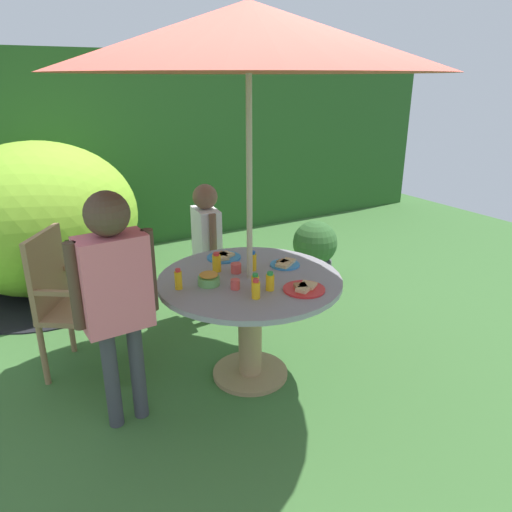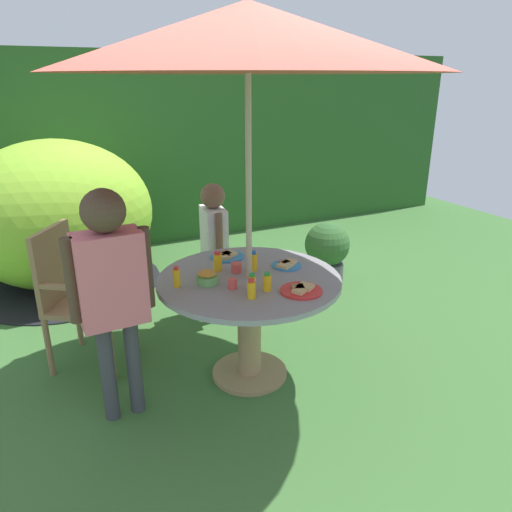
{
  "view_description": "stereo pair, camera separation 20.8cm",
  "coord_description": "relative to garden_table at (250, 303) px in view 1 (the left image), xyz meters",
  "views": [
    {
      "loc": [
        -1.37,
        -2.45,
        1.91
      ],
      "look_at": [
        0.06,
        0.03,
        0.85
      ],
      "focal_mm": 33.73,
      "sensor_mm": 36.0,
      "label": 1
    },
    {
      "loc": [
        -1.19,
        -2.55,
        1.91
      ],
      "look_at": [
        0.06,
        0.03,
        0.85
      ],
      "focal_mm": 33.73,
      "sensor_mm": 36.0,
      "label": 2
    }
  ],
  "objects": [
    {
      "name": "snack_bowl",
      "position": [
        -0.27,
        0.03,
        0.22
      ],
      "size": [
        0.13,
        0.13,
        0.08
      ],
      "color": "#66B259",
      "rests_on": "garden_table"
    },
    {
      "name": "juice_bottle_far_left",
      "position": [
        -0.45,
        0.06,
        0.24
      ],
      "size": [
        0.05,
        0.05,
        0.13
      ],
      "color": "yellow",
      "rests_on": "garden_table"
    },
    {
      "name": "juice_bottle_center_front",
      "position": [
        -0.13,
        0.2,
        0.24
      ],
      "size": [
        0.06,
        0.06,
        0.13
      ],
      "color": "yellow",
      "rests_on": "garden_table"
    },
    {
      "name": "juice_bottle_near_right",
      "position": [
        0.01,
        -0.23,
        0.23
      ],
      "size": [
        0.05,
        0.05,
        0.12
      ],
      "color": "yellow",
      "rests_on": "garden_table"
    },
    {
      "name": "ground_plane",
      "position": [
        0.0,
        0.0,
        -0.55
      ],
      "size": [
        10.0,
        10.0,
        0.02
      ],
      "primitive_type": "cube",
      "color": "#3D6B33"
    },
    {
      "name": "plate_near_left",
      "position": [
        0.01,
        0.39,
        0.19
      ],
      "size": [
        0.24,
        0.24,
        0.03
      ],
      "color": "#338CD8",
      "rests_on": "garden_table"
    },
    {
      "name": "patio_umbrella",
      "position": [
        0.0,
        0.0,
        1.57
      ],
      "size": [
        2.19,
        2.19,
        2.29
      ],
      "color": "#B7AD8C",
      "rests_on": "ground_plane"
    },
    {
      "name": "wooden_chair",
      "position": [
        -0.99,
        0.68,
        0.0
      ],
      "size": [
        0.65,
        0.64,
        0.99
      ],
      "rotation": [
        0.0,
        0.0,
        0.97
      ],
      "color": "#93704C",
      "rests_on": "ground_plane"
    },
    {
      "name": "juice_bottle_mid_left",
      "position": [
        0.08,
        0.1,
        0.24
      ],
      "size": [
        0.06,
        0.06,
        0.13
      ],
      "color": "yellow",
      "rests_on": "garden_table"
    },
    {
      "name": "juice_bottle_mid_right",
      "position": [
        -0.12,
        -0.28,
        0.24
      ],
      "size": [
        0.05,
        0.05,
        0.12
      ],
      "color": "yellow",
      "rests_on": "garden_table"
    },
    {
      "name": "hedge_backdrop",
      "position": [
        0.0,
        3.34,
        0.56
      ],
      "size": [
        9.0,
        0.7,
        2.2
      ],
      "primitive_type": "cube",
      "color": "#285623",
      "rests_on": "ground_plane"
    },
    {
      "name": "cup_far",
      "position": [
        -0.04,
        0.12,
        0.21
      ],
      "size": [
        0.07,
        0.07,
        0.06
      ],
      "primitive_type": "cylinder",
      "color": "#E04C47",
      "rests_on": "garden_table"
    },
    {
      "name": "potted_plant",
      "position": [
        1.35,
        1.1,
        -0.21
      ],
      "size": [
        0.43,
        0.43,
        0.62
      ],
      "color": "#595960",
      "rests_on": "ground_plane"
    },
    {
      "name": "plate_back_edge",
      "position": [
        0.31,
        0.06,
        0.19
      ],
      "size": [
        0.2,
        0.2,
        0.03
      ],
      "color": "#338CD8",
      "rests_on": "garden_table"
    },
    {
      "name": "dome_tent",
      "position": [
        -0.96,
        2.21,
        0.15
      ],
      "size": [
        1.81,
        1.81,
        1.4
      ],
      "rotation": [
        0.0,
        0.0,
        0.01
      ],
      "color": "#8CC633",
      "rests_on": "ground_plane"
    },
    {
      "name": "juice_bottle_center_back",
      "position": [
        -0.07,
        -0.2,
        0.23
      ],
      "size": [
        0.05,
        0.05,
        0.11
      ],
      "color": "yellow",
      "rests_on": "garden_table"
    },
    {
      "name": "cup_near",
      "position": [
        -0.16,
        -0.11,
        0.21
      ],
      "size": [
        0.06,
        0.06,
        0.06
      ],
      "primitive_type": "cylinder",
      "color": "#E04C47",
      "rests_on": "garden_table"
    },
    {
      "name": "child_in_white_shirt",
      "position": [
        0.11,
        0.89,
        0.19
      ],
      "size": [
        0.2,
        0.39,
        1.15
      ],
      "rotation": [
        0.0,
        0.0,
        -1.69
      ],
      "color": "brown",
      "rests_on": "ground_plane"
    },
    {
      "name": "garden_table",
      "position": [
        0.0,
        0.0,
        0.0
      ],
      "size": [
        1.17,
        1.17,
        0.72
      ],
      "color": "tan",
      "rests_on": "ground_plane"
    },
    {
      "name": "child_in_pink_shirt",
      "position": [
        -0.85,
        -0.04,
        0.34
      ],
      "size": [
        0.47,
        0.24,
        1.38
      ],
      "rotation": [
        0.0,
        0.0,
        0.05
      ],
      "color": "#3F3F47",
      "rests_on": "ground_plane"
    },
    {
      "name": "plate_far_right",
      "position": [
        0.19,
        -0.33,
        0.19
      ],
      "size": [
        0.25,
        0.25,
        0.03
      ],
      "color": "red",
      "rests_on": "garden_table"
    }
  ]
}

